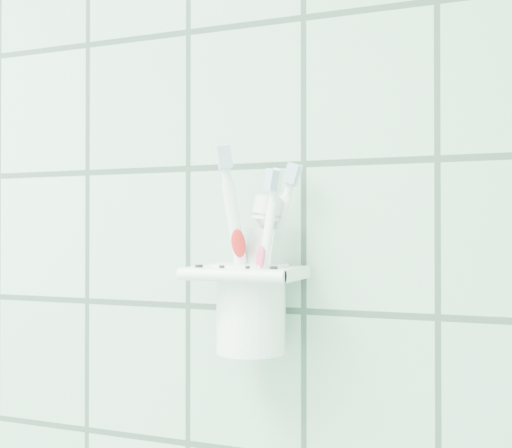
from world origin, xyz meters
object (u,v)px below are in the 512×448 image
toothbrush_orange (251,256)px  toothpaste_tube (249,259)px  toothbrush_blue (242,249)px  cup (251,304)px  holder_bracket (247,274)px  toothbrush_pink (253,243)px

toothbrush_orange → toothpaste_tube: 0.01m
toothbrush_orange → toothbrush_blue: bearing=165.5°
cup → holder_bracket: bearing=-127.3°
cup → toothbrush_pink: toothbrush_pink is taller
toothpaste_tube → toothbrush_orange: bearing=-36.1°
holder_bracket → cup: same height
toothbrush_pink → toothbrush_blue: (-0.01, 0.00, -0.01)m
toothbrush_blue → holder_bracket: bearing=-47.1°
toothbrush_orange → toothbrush_pink: bearing=139.9°
toothpaste_tube → cup: bearing=117.9°
holder_bracket → cup: bearing=52.7°
toothbrush_blue → toothpaste_tube: (0.01, -0.01, -0.01)m
holder_bracket → toothbrush_pink: bearing=78.5°
toothbrush_pink → toothpaste_tube: 0.02m
holder_bracket → toothpaste_tube: size_ratio=0.70×
holder_bracket → toothbrush_blue: (-0.01, 0.01, 0.03)m
toothbrush_blue → toothbrush_orange: size_ratio=1.07×
holder_bracket → toothbrush_blue: 0.03m
holder_bracket → toothbrush_pink: size_ratio=0.53×
cup → toothbrush_orange: (0.01, -0.01, 0.05)m
cup → toothbrush_pink: size_ratio=0.44×
holder_bracket → toothbrush_pink: 0.03m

